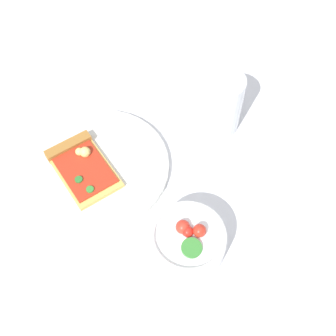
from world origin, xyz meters
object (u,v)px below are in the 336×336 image
Objects in this scene: plate at (97,167)px; soda_glass at (221,105)px; pizza_slice_main at (81,164)px; salad_bowl at (188,242)px.

soda_glass reaches higher than plate.
salad_bowl is (0.24, 0.02, 0.01)m from pizza_slice_main.
salad_bowl is (0.23, 0.00, 0.02)m from plate.
salad_bowl is at bearing 0.50° from plate.
plate is 0.03m from pizza_slice_main.
salad_bowl reaches higher than pizza_slice_main.
pizza_slice_main is 0.24m from salad_bowl.
soda_glass reaches higher than salad_bowl.
pizza_slice_main is at bearing -128.14° from plate.
plate is at bearing -110.47° from soda_glass.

